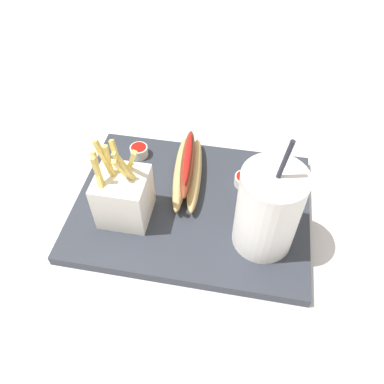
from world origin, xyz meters
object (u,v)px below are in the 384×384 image
Objects in this scene: ketchup_cup_1 at (245,180)px; ketchup_cup_3 at (279,203)px; hot_dog_1 at (188,170)px; soda_cup at (268,210)px; fries_basket at (123,196)px; ketchup_cup_2 at (139,151)px.

ketchup_cup_3 is (0.06, -0.05, 0.00)m from ketchup_cup_1.
hot_dog_1 is at bearing 167.13° from ketchup_cup_3.
fries_basket is (-0.24, 0.01, -0.03)m from soda_cup.
ketchup_cup_2 is at bearing 156.06° from hot_dog_1.
soda_cup is 0.24m from fries_basket.
soda_cup is 0.31m from ketchup_cup_2.
fries_basket reaches higher than ketchup_cup_3.
ketchup_cup_2 is at bearing 169.28° from ketchup_cup_1.
soda_cup reaches higher than fries_basket.
ketchup_cup_1 is (-0.04, 0.12, -0.07)m from soda_cup.
fries_basket is 0.16m from ketchup_cup_2.
hot_dog_1 is 4.90× the size of ketchup_cup_3.
soda_cup is 1.34× the size of fries_basket.
soda_cup is at bearing -37.13° from hot_dog_1.
hot_dog_1 is 5.47× the size of ketchup_cup_2.
ketchup_cup_3 is (0.17, -0.04, -0.01)m from hot_dog_1.
hot_dog_1 is 0.18m from ketchup_cup_3.
ketchup_cup_2 is at bearing 148.04° from soda_cup.
ketchup_cup_3 is at bearing 70.90° from soda_cup.
soda_cup is at bearing -109.10° from ketchup_cup_3.
soda_cup is 0.19m from hot_dog_1.
hot_dog_1 is at bearing -176.02° from ketchup_cup_1.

